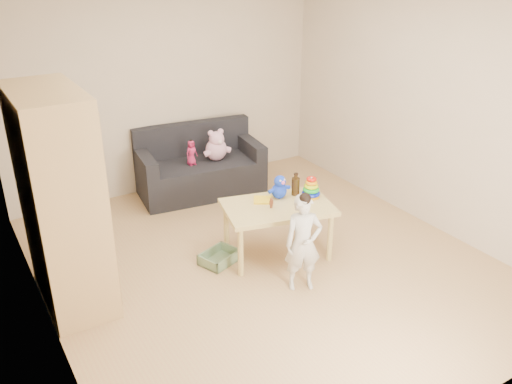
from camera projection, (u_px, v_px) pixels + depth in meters
room at (266, 136)px, 4.78m from camera, size 4.50×4.50×4.50m
wardrobe at (61, 201)px, 4.43m from camera, size 0.52×1.03×1.86m
sofa at (201, 177)px, 6.74m from camera, size 1.58×0.93×0.42m
play_table at (277, 230)px, 5.36m from camera, size 1.16×0.88×0.55m
storage_bin at (219, 257)px, 5.31m from camera, size 0.43×0.38×0.11m
toddler at (303, 244)px, 4.76m from camera, size 0.39×0.33×0.89m
pink_bear at (216, 147)px, 6.64m from camera, size 0.33×0.30×0.33m
doll at (191, 153)px, 6.48m from camera, size 0.17×0.13×0.30m
ring_stacker at (311, 189)px, 5.38m from camera, size 0.19×0.19×0.21m
brown_bottle at (296, 186)px, 5.42m from camera, size 0.08×0.08×0.23m
blue_plush at (279, 186)px, 5.35m from camera, size 0.21×0.17×0.25m
wooden_figure at (271, 203)px, 5.17m from camera, size 0.05×0.04×0.11m
yellow_book at (263, 200)px, 5.33m from camera, size 0.25×0.25×0.01m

